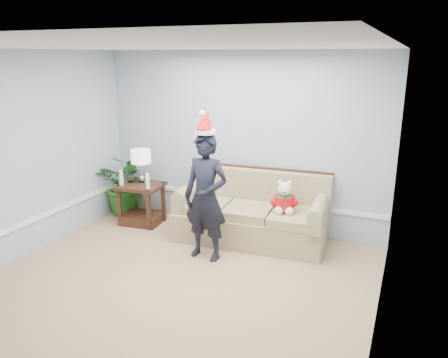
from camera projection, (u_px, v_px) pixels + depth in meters
name	position (u px, v px, depth m)	size (l,w,h in m)	color
room_shell	(151.00, 185.00, 4.44)	(4.54, 5.04, 2.74)	tan
wainscot_trim	(128.00, 214.00, 6.18)	(4.49, 4.99, 0.06)	white
sofa	(251.00, 216.00, 6.38)	(2.22, 1.08, 1.01)	brown
side_table	(142.00, 208.00, 7.01)	(0.74, 0.64, 0.65)	#371B14
table_lamp	(141.00, 158.00, 6.82)	(0.31, 0.31, 0.56)	silver
candle_pair	(134.00, 180.00, 6.73)	(0.55, 0.06, 0.25)	silver
houseplant	(128.00, 184.00, 7.37)	(0.95, 0.83, 1.06)	#1B5B1B
man	(206.00, 197.00, 5.66)	(0.61, 0.40, 1.69)	black
santa_hat	(205.00, 123.00, 5.41)	(0.29, 0.32, 0.31)	white
teddy_bear	(284.00, 201.00, 5.99)	(0.35, 0.36, 0.46)	white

